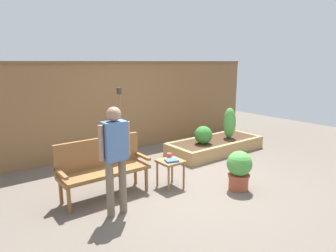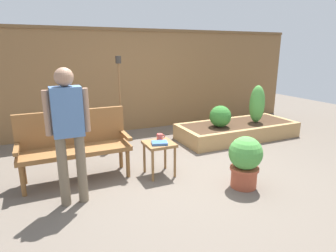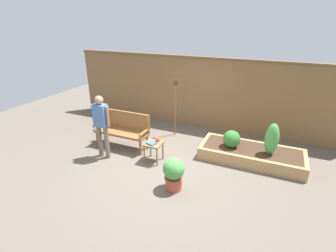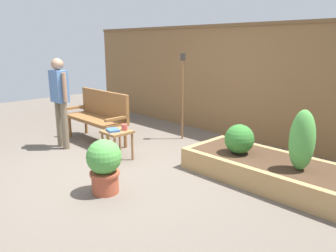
% 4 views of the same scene
% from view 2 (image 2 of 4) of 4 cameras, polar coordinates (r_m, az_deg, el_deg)
% --- Properties ---
extents(ground_plane, '(14.00, 14.00, 0.00)m').
position_cam_2_polar(ground_plane, '(4.20, 3.12, -9.45)').
color(ground_plane, '#60564C').
extents(fence_back, '(8.40, 0.14, 2.16)m').
position_cam_2_polar(fence_back, '(6.27, -7.96, 8.97)').
color(fence_back, brown).
rests_on(fence_back, ground_plane).
extents(garden_bench, '(1.44, 0.48, 0.94)m').
position_cam_2_polar(garden_bench, '(4.09, -18.18, -2.73)').
color(garden_bench, brown).
rests_on(garden_bench, ground_plane).
extents(side_table, '(0.40, 0.40, 0.48)m').
position_cam_2_polar(side_table, '(4.03, -1.76, -4.44)').
color(side_table, olive).
rests_on(side_table, ground_plane).
extents(cup_on_table, '(0.12, 0.09, 0.09)m').
position_cam_2_polar(cup_on_table, '(4.10, -1.62, -2.19)').
color(cup_on_table, '#CC4C47').
rests_on(cup_on_table, side_table).
extents(book_on_table, '(0.25, 0.22, 0.03)m').
position_cam_2_polar(book_on_table, '(3.94, -1.70, -3.38)').
color(book_on_table, '#38609E').
rests_on(book_on_table, side_table).
extents(potted_boxwood, '(0.43, 0.43, 0.68)m').
position_cam_2_polar(potted_boxwood, '(3.81, 15.08, -6.50)').
color(potted_boxwood, '#A84C33').
rests_on(potted_boxwood, ground_plane).
extents(raised_planter_bed, '(2.40, 1.00, 0.30)m').
position_cam_2_polar(raised_planter_bed, '(5.96, 13.57, -0.85)').
color(raised_planter_bed, '#AD8451').
rests_on(raised_planter_bed, ground_plane).
extents(shrub_near_bench, '(0.41, 0.41, 0.41)m').
position_cam_2_polar(shrub_near_bench, '(5.53, 10.35, 1.90)').
color(shrub_near_bench, brown).
rests_on(shrub_near_bench, raised_planter_bed).
extents(shrub_far_corner, '(0.30, 0.30, 0.75)m').
position_cam_2_polar(shrub_far_corner, '(6.03, 17.29, 4.19)').
color(shrub_far_corner, brown).
rests_on(shrub_far_corner, raised_planter_bed).
extents(tiki_torch, '(0.10, 0.10, 1.62)m').
position_cam_2_polar(tiki_torch, '(5.32, -9.66, 8.13)').
color(tiki_torch, brown).
rests_on(tiki_torch, ground_plane).
extents(person_by_bench, '(0.47, 0.20, 1.56)m').
position_cam_2_polar(person_by_bench, '(3.31, -19.20, 0.05)').
color(person_by_bench, '#70604C').
rests_on(person_by_bench, ground_plane).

